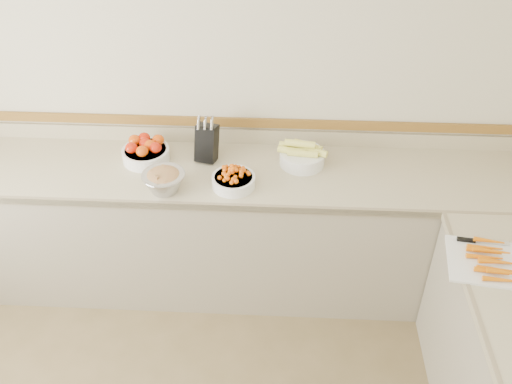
{
  "coord_description": "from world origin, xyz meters",
  "views": [
    {
      "loc": [
        0.48,
        -1.06,
        2.84
      ],
      "look_at": [
        0.35,
        1.35,
        1.0
      ],
      "focal_mm": 40.0,
      "sensor_mm": 36.0,
      "label": 1
    }
  ],
  "objects_px": {
    "knife_block": "(207,142)",
    "cherry_tomato_bowl": "(234,179)",
    "cutting_board": "(492,261)",
    "tomato_bowl": "(146,151)",
    "rhubarb_bowl": "(164,180)",
    "corn_bowl": "(302,155)"
  },
  "relations": [
    {
      "from": "knife_block",
      "to": "rhubarb_bowl",
      "type": "xyz_separation_m",
      "value": [
        -0.2,
        -0.33,
        -0.05
      ]
    },
    {
      "from": "knife_block",
      "to": "corn_bowl",
      "type": "distance_m",
      "value": 0.57
    },
    {
      "from": "corn_bowl",
      "to": "tomato_bowl",
      "type": "bearing_deg",
      "value": -179.48
    },
    {
      "from": "rhubarb_bowl",
      "to": "knife_block",
      "type": "bearing_deg",
      "value": 58.57
    },
    {
      "from": "corn_bowl",
      "to": "rhubarb_bowl",
      "type": "bearing_deg",
      "value": -158.17
    },
    {
      "from": "cherry_tomato_bowl",
      "to": "cutting_board",
      "type": "distance_m",
      "value": 1.41
    },
    {
      "from": "tomato_bowl",
      "to": "cherry_tomato_bowl",
      "type": "height_order",
      "value": "same"
    },
    {
      "from": "cherry_tomato_bowl",
      "to": "corn_bowl",
      "type": "relative_size",
      "value": 0.83
    },
    {
      "from": "cherry_tomato_bowl",
      "to": "rhubarb_bowl",
      "type": "bearing_deg",
      "value": -170.65
    },
    {
      "from": "knife_block",
      "to": "rhubarb_bowl",
      "type": "distance_m",
      "value": 0.39
    },
    {
      "from": "tomato_bowl",
      "to": "corn_bowl",
      "type": "height_order",
      "value": "corn_bowl"
    },
    {
      "from": "rhubarb_bowl",
      "to": "cutting_board",
      "type": "height_order",
      "value": "rhubarb_bowl"
    },
    {
      "from": "rhubarb_bowl",
      "to": "corn_bowl",
      "type": "bearing_deg",
      "value": 21.83
    },
    {
      "from": "knife_block",
      "to": "tomato_bowl",
      "type": "bearing_deg",
      "value": -175.45
    },
    {
      "from": "cherry_tomato_bowl",
      "to": "rhubarb_bowl",
      "type": "relative_size",
      "value": 1.02
    },
    {
      "from": "knife_block",
      "to": "cherry_tomato_bowl",
      "type": "relative_size",
      "value": 1.18
    },
    {
      "from": "knife_block",
      "to": "cutting_board",
      "type": "distance_m",
      "value": 1.69
    },
    {
      "from": "cherry_tomato_bowl",
      "to": "cutting_board",
      "type": "bearing_deg",
      "value": -23.6
    },
    {
      "from": "tomato_bowl",
      "to": "rhubarb_bowl",
      "type": "distance_m",
      "value": 0.34
    },
    {
      "from": "tomato_bowl",
      "to": "knife_block",
      "type": "bearing_deg",
      "value": 4.55
    },
    {
      "from": "corn_bowl",
      "to": "cutting_board",
      "type": "bearing_deg",
      "value": -41.9
    },
    {
      "from": "cutting_board",
      "to": "tomato_bowl",
      "type": "bearing_deg",
      "value": 156.47
    }
  ]
}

